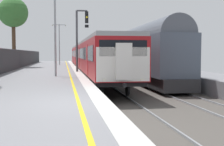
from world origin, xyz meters
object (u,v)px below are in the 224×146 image
commuter_train_at_platform (89,56)px  signal_gantry (80,33)px  platform_lamp_far (59,41)px  freight_train_adjacent_track (118,52)px  background_tree_left (13,14)px  platform_lamp_mid (55,28)px

commuter_train_at_platform → signal_gantry: signal_gantry is taller
signal_gantry → platform_lamp_far: platform_lamp_far is taller
freight_train_adjacent_track → background_tree_left: size_ratio=5.14×
platform_lamp_mid → platform_lamp_far: bearing=90.0°
commuter_train_at_platform → background_tree_left: background_tree_left is taller
platform_lamp_far → freight_train_adjacent_track: bearing=-33.5°
freight_train_adjacent_track → platform_lamp_mid: size_ratio=7.43×
freight_train_adjacent_track → platform_lamp_far: (-7.44, 4.93, 1.63)m
commuter_train_at_platform → background_tree_left: size_ratio=4.86×
commuter_train_at_platform → signal_gantry: size_ratio=7.40×
platform_lamp_far → background_tree_left: 8.39m
platform_lamp_mid → platform_lamp_far: size_ratio=0.99×
freight_train_adjacent_track → platform_lamp_far: 9.07m
freight_train_adjacent_track → platform_lamp_far: platform_lamp_far is taller
platform_lamp_far → background_tree_left: (-5.19, -5.95, 2.84)m
commuter_train_at_platform → platform_lamp_mid: size_ratio=7.02×
platform_lamp_mid → commuter_train_at_platform: bearing=75.0°
background_tree_left → freight_train_adjacent_track: bearing=4.6°
commuter_train_at_platform → freight_train_adjacent_track: freight_train_adjacent_track is taller
background_tree_left → signal_gantry: bearing=-55.4°
commuter_train_at_platform → background_tree_left: (-8.62, 2.51, 4.90)m
freight_train_adjacent_track → platform_lamp_mid: (-7.44, -16.36, 1.58)m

